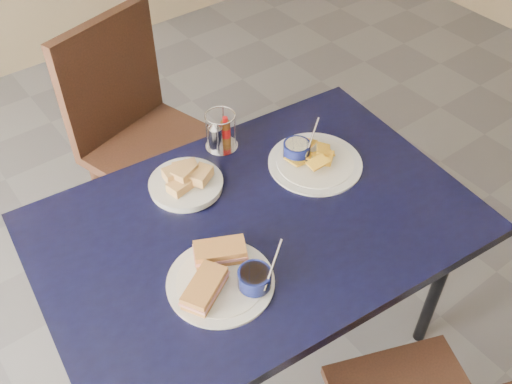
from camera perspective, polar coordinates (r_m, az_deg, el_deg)
ground at (r=2.27m, az=-0.89°, el=-16.67°), size 6.00×6.00×0.00m
dining_table at (r=1.73m, az=0.01°, el=-4.28°), size 1.35×0.96×0.75m
chair_far at (r=2.38m, az=-11.35°, el=6.92°), size 0.58×0.57×1.00m
sandwich_plate at (r=1.53m, az=-3.29°, el=-8.33°), size 0.31×0.29×0.12m
plantain_plate at (r=1.87m, az=5.38°, el=3.38°), size 0.31×0.31×0.12m
bread_basket at (r=1.78m, az=-7.03°, el=1.09°), size 0.23×0.23×0.08m
condiment_caddy at (r=1.90m, az=-3.65°, el=5.81°), size 0.11×0.11×0.14m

